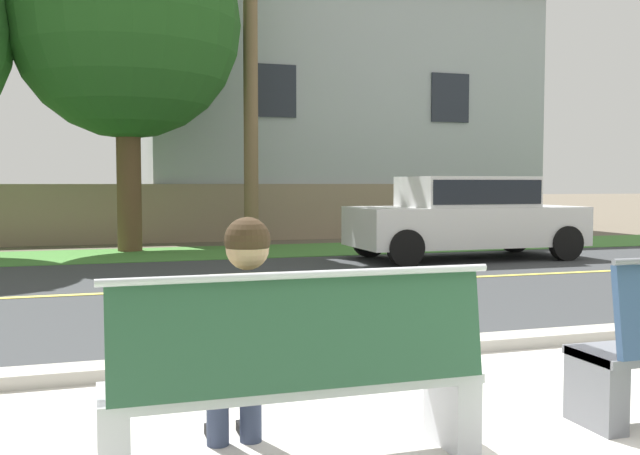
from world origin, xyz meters
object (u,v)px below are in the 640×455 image
(shade_tree_left, at_px, (134,7))
(car_white_near, at_px, (466,213))
(bench_left, at_px, (298,380))
(seated_person_olive, at_px, (244,332))

(shade_tree_left, bearing_deg, car_white_near, -30.19)
(bench_left, height_order, car_white_near, car_white_near)
(bench_left, bearing_deg, shade_tree_left, 90.29)
(bench_left, height_order, shade_tree_left, shade_tree_left)
(seated_person_olive, xyz_separation_m, shade_tree_left, (0.17, 11.73, 4.32))
(seated_person_olive, distance_m, shade_tree_left, 12.50)
(bench_left, relative_size, shade_tree_left, 0.24)
(bench_left, distance_m, car_white_near, 10.29)
(car_white_near, bearing_deg, bench_left, -123.67)
(seated_person_olive, bearing_deg, car_white_near, 54.72)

